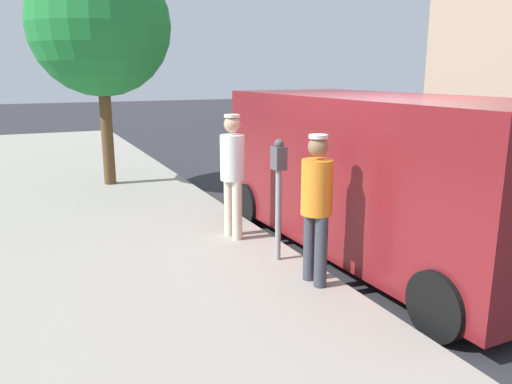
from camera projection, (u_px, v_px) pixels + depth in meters
ground_plane at (369, 257)px, 6.83m from camera, size 80.00×80.00×0.00m
sidewalk_slab at (103, 299)px, 5.41m from camera, size 5.00×32.00×0.15m
parking_meter_near at (279, 179)px, 6.10m from camera, size 0.14×0.18×1.52m
pedestrian_in_white at (233, 168)px, 6.96m from camera, size 0.34×0.36×1.74m
pedestrian_in_orange at (316, 201)px, 5.42m from camera, size 0.34×0.36×1.66m
parked_van at (380, 172)px, 6.69m from camera, size 2.27×5.26×2.15m
street_tree at (100, 26)px, 9.92m from camera, size 2.78×2.78×4.59m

